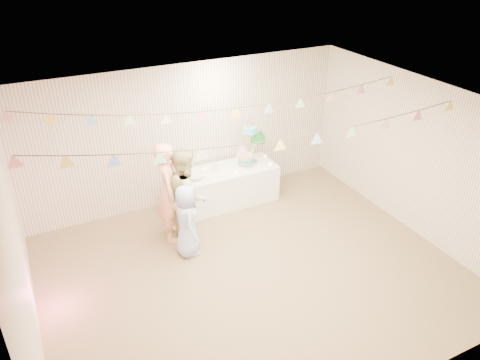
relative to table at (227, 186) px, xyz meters
name	(u,v)px	position (x,y,z in m)	size (l,w,h in m)	color
floor	(252,272)	(-0.53, -2.03, -0.35)	(6.00, 6.00, 0.00)	olive
ceiling	(254,109)	(-0.53, -2.03, 2.25)	(6.00, 6.00, 0.00)	beige
back_wall	(188,135)	(-0.53, 0.47, 0.95)	(6.00, 6.00, 0.00)	white
front_wall	(374,317)	(-0.53, -4.53, 0.95)	(6.00, 6.00, 0.00)	white
left_wall	(18,259)	(-3.53, -2.03, 0.95)	(5.00, 5.00, 0.00)	white
right_wall	(415,156)	(2.47, -2.03, 0.95)	(5.00, 5.00, 0.00)	white
table	(227,186)	(0.00, 0.00, 0.00)	(1.86, 0.74, 0.70)	white
cake_stand	(252,141)	(0.55, 0.05, 0.78)	(0.69, 0.40, 0.77)	silver
cake_bottom	(246,158)	(0.40, -0.01, 0.49)	(0.31, 0.31, 0.15)	teal
cake_middle	(258,139)	(0.73, 0.14, 0.76)	(0.27, 0.27, 0.22)	#1C8335
cake_top_tier	(250,130)	(0.49, 0.02, 1.03)	(0.25, 0.25, 0.19)	#4AD6EA
platter	(194,175)	(-0.64, -0.05, 0.41)	(0.35, 0.35, 0.02)	white
posy	(215,164)	(-0.19, 0.05, 0.48)	(0.14, 0.14, 0.16)	white
person_adult_a	(169,192)	(-1.29, -0.61, 0.51)	(0.63, 0.41, 1.72)	#FEA884
person_adult_b	(186,194)	(-1.05, -0.73, 0.47)	(0.79, 0.62, 1.63)	tan
person_child	(187,220)	(-1.21, -1.14, 0.26)	(0.59, 0.38, 1.21)	#A3BBE7
bunting_back	(219,102)	(-0.53, -0.93, 2.00)	(5.60, 1.10, 0.40)	pink
bunting_front	(261,135)	(-0.53, -2.23, 1.97)	(5.60, 0.90, 0.36)	#72A5E5
tealight_0	(188,181)	(-0.80, -0.15, 0.36)	(0.04, 0.04, 0.03)	#FFD88C
tealight_1	(205,168)	(-0.35, 0.18, 0.36)	(0.04, 0.04, 0.03)	#FFD88C
tealight_2	(236,172)	(0.10, -0.22, 0.36)	(0.04, 0.04, 0.03)	#FFD88C
tealight_3	(238,160)	(0.35, 0.22, 0.36)	(0.04, 0.04, 0.03)	#FFD88C
tealight_4	(270,163)	(0.82, -0.18, 0.36)	(0.04, 0.04, 0.03)	#FFD88C
tealight_5	(265,156)	(0.90, 0.15, 0.36)	(0.04, 0.04, 0.03)	#FFD88C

